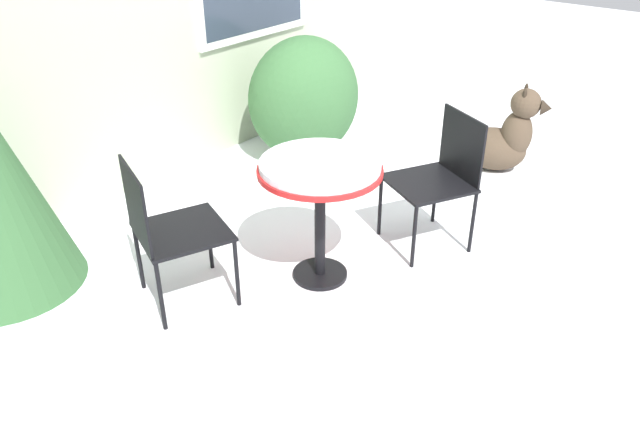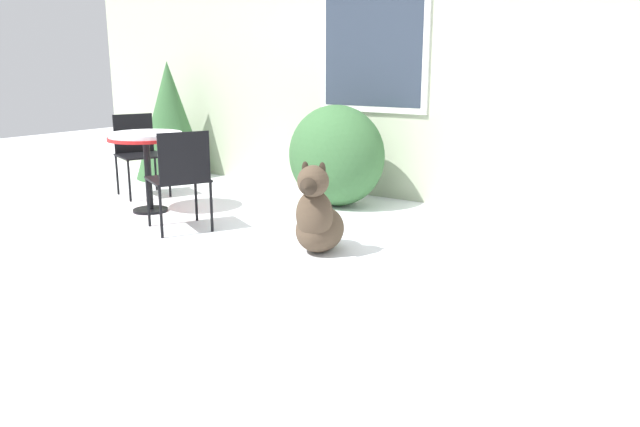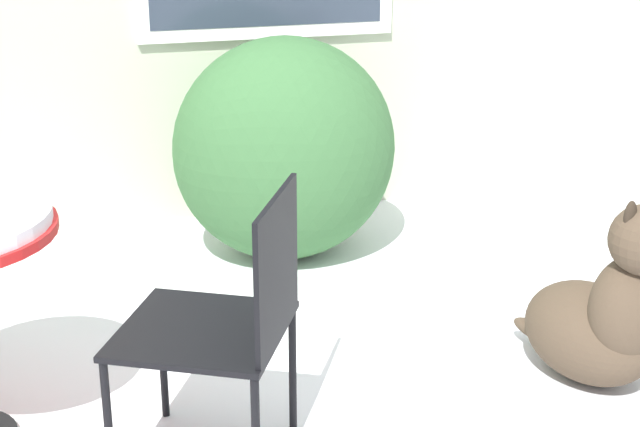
# 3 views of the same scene
# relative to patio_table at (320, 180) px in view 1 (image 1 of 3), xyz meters

# --- Properties ---
(ground_plane) EXTENTS (16.00, 16.00, 0.00)m
(ground_plane) POSITION_rel_patio_table_xyz_m (1.21, -0.35, -0.64)
(ground_plane) COLOR white
(shrub_left) EXTENTS (0.98, 0.83, 0.99)m
(shrub_left) POSITION_rel_patio_table_xyz_m (1.32, 1.23, -0.15)
(shrub_left) COLOR #386638
(shrub_left) RESTS_ON ground_plane
(patio_table) EXTENTS (0.69, 0.69, 0.75)m
(patio_table) POSITION_rel_patio_table_xyz_m (0.00, 0.00, 0.00)
(patio_table) COLOR black
(patio_table) RESTS_ON ground_plane
(patio_chair_near_table) EXTENTS (0.60, 0.60, 0.85)m
(patio_chair_near_table) POSITION_rel_patio_table_xyz_m (-0.69, 0.48, -0.16)
(patio_chair_near_table) COLOR black
(patio_chair_near_table) RESTS_ON ground_plane
(patio_chair_far_side) EXTENTS (0.62, 0.62, 0.85)m
(patio_chair_far_side) POSITION_rel_patio_table_xyz_m (0.78, -0.32, -0.16)
(patio_chair_far_side) COLOR black
(patio_chair_far_side) RESTS_ON ground_plane
(dog) EXTENTS (0.49, 0.71, 0.71)m
(dog) POSITION_rel_patio_table_xyz_m (2.07, -0.20, -0.38)
(dog) COLOR #4C3D2D
(dog) RESTS_ON ground_plane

